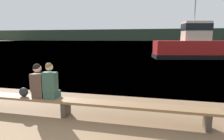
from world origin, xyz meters
TOP-DOWN VIEW (x-y plane):
  - water_surface at (0.00, 124.85)m, footprint 240.00×240.00m
  - far_shoreline at (0.00, 164.74)m, footprint 600.00×12.00m
  - bench_main at (-0.37, 2.70)m, footprint 7.66×0.44m
  - person_left at (-1.16, 2.70)m, footprint 0.38×0.40m
  - person_right at (-0.80, 2.70)m, footprint 0.38×0.39m
  - shopping_bag at (-1.63, 2.67)m, footprint 0.26×0.18m
  - tugboat_red at (5.29, 19.90)m, footprint 8.01×4.22m

SIDE VIEW (x-z plane):
  - water_surface at x=0.00m, z-range 0.00..0.00m
  - bench_main at x=-0.37m, z-range 0.15..0.61m
  - shopping_bag at x=-1.63m, z-range 0.46..0.71m
  - person_right at x=-0.80m, z-range 0.39..1.37m
  - person_left at x=-1.16m, z-range 0.41..1.36m
  - tugboat_red at x=5.29m, z-range -1.99..4.37m
  - far_shoreline at x=0.00m, z-range 0.00..9.21m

